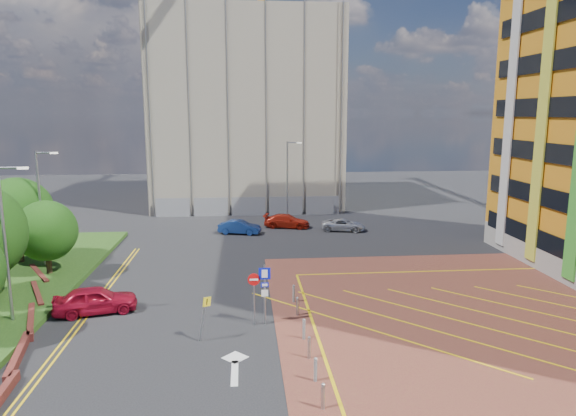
{
  "coord_description": "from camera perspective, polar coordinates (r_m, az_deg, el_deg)",
  "views": [
    {
      "loc": [
        -0.5,
        -24.14,
        10.8
      ],
      "look_at": [
        1.84,
        2.6,
        5.83
      ],
      "focal_mm": 32.0,
      "sensor_mm": 36.0,
      "label": 1
    }
  ],
  "objects": [
    {
      "name": "warning_sign",
      "position": [
        25.25,
        -9.28,
        -11.44
      ],
      "size": [
        0.64,
        0.4,
        2.25
      ],
      "color": "#9EA0A8",
      "rests_on": "ground"
    },
    {
      "name": "car_blue_back",
      "position": [
        46.8,
        -5.4,
        -2.13
      ],
      "size": [
        4.0,
        2.22,
        1.25
      ],
      "primitive_type": "imported",
      "rotation": [
        0.0,
        0.0,
        1.32
      ],
      "color": "navy",
      "rests_on": "ground"
    },
    {
      "name": "construction_building",
      "position": [
        64.14,
        -4.64,
        10.62
      ],
      "size": [
        21.2,
        19.2,
        22.0
      ],
      "primitive_type": "cube",
      "color": "#A19783",
      "rests_on": "ground"
    },
    {
      "name": "construction_fence",
      "position": [
        55.04,
        -3.36,
        0.2
      ],
      "size": [
        21.6,
        0.06,
        2.0
      ],
      "primitive_type": "cube",
      "color": "gray",
      "rests_on": "ground"
    },
    {
      "name": "forecourt",
      "position": [
        30.16,
        24.68,
        -11.49
      ],
      "size": [
        26.0,
        26.0,
        0.02
      ],
      "primitive_type": "cube",
      "color": "brown",
      "rests_on": "ground"
    },
    {
      "name": "bollard_row",
      "position": [
        24.89,
        1.97,
        -14.04
      ],
      "size": [
        0.14,
        11.14,
        0.9
      ],
      "color": "#9EA0A8",
      "rests_on": "forecourt"
    },
    {
      "name": "car_red_back",
      "position": [
        49.16,
        -0.12,
        -1.46
      ],
      "size": [
        4.68,
        2.82,
        1.27
      ],
      "primitive_type": "imported",
      "rotation": [
        0.0,
        0.0,
        1.32
      ],
      "color": "#AA1D0E",
      "rests_on": "ground"
    },
    {
      "name": "car_silver_back",
      "position": [
        48.14,
        6.17,
        -1.87
      ],
      "size": [
        4.32,
        2.71,
        1.11
      ],
      "primitive_type": "imported",
      "rotation": [
        0.0,
        0.0,
        1.34
      ],
      "color": "silver",
      "rests_on": "ground"
    },
    {
      "name": "sign_cluster",
      "position": [
        26.65,
        -3.05,
        -8.92
      ],
      "size": [
        1.17,
        0.12,
        3.2
      ],
      "color": "#9EA0A8",
      "rests_on": "ground"
    },
    {
      "name": "lamp_left_far",
      "position": [
        39.21,
        -25.73,
        0.42
      ],
      "size": [
        1.53,
        0.16,
        8.0
      ],
      "color": "#9EA0A8",
      "rests_on": "grass_bed"
    },
    {
      "name": "tree_d",
      "position": [
        41.03,
        -27.87,
        -0.47
      ],
      "size": [
        5.0,
        5.0,
        6.08
      ],
      "color": "#3D2B1C",
      "rests_on": "grass_bed"
    },
    {
      "name": "ground",
      "position": [
        26.45,
        -3.59,
        -13.64
      ],
      "size": [
        140.0,
        140.0,
        0.0
      ],
      "primitive_type": "plane",
      "color": "black",
      "rests_on": "ground"
    },
    {
      "name": "retaining_wall",
      "position": [
        30.39,
        -27.0,
        -11.13
      ],
      "size": [
        6.06,
        20.33,
        0.4
      ],
      "color": "maroon",
      "rests_on": "ground"
    },
    {
      "name": "lamp_left_near",
      "position": [
        29.38,
        -28.85,
        -2.91
      ],
      "size": [
        1.53,
        0.16,
        8.0
      ],
      "color": "#9EA0A8",
      "rests_on": "grass_bed"
    },
    {
      "name": "car_red_left",
      "position": [
        30.39,
        -20.61,
        -9.53
      ],
      "size": [
        4.69,
        2.77,
        1.5
      ],
      "primitive_type": "imported",
      "rotation": [
        0.0,
        0.0,
        1.81
      ],
      "color": "maroon",
      "rests_on": "ground"
    },
    {
      "name": "tree_c",
      "position": [
        37.32,
        -25.29,
        -2.3
      ],
      "size": [
        4.0,
        4.0,
        4.9
      ],
      "color": "#3D2B1C",
      "rests_on": "grass_bed"
    },
    {
      "name": "lamp_back",
      "position": [
        52.74,
        0.01,
        3.46
      ],
      "size": [
        1.53,
        0.16,
        8.0
      ],
      "color": "#9EA0A8",
      "rests_on": "ground"
    }
  ]
}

